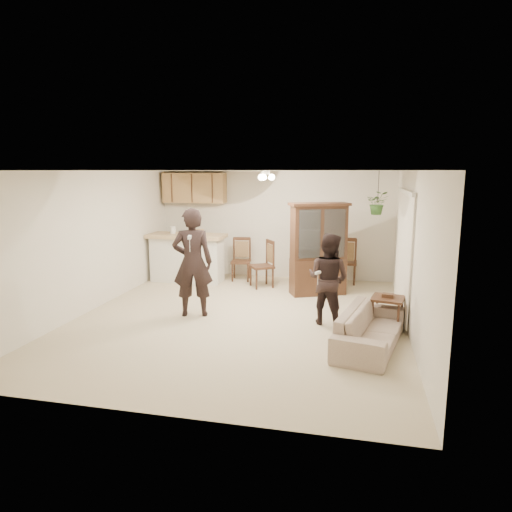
% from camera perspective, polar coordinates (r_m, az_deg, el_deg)
% --- Properties ---
extents(floor, '(6.50, 6.50, 0.00)m').
position_cam_1_polar(floor, '(7.92, -2.05, -7.78)').
color(floor, '#BBB18D').
rests_on(floor, ground).
extents(ceiling, '(5.50, 6.50, 0.02)m').
position_cam_1_polar(ceiling, '(7.52, -2.17, 10.62)').
color(ceiling, silver).
rests_on(ceiling, wall_back).
extents(wall_back, '(5.50, 0.02, 2.50)m').
position_cam_1_polar(wall_back, '(10.77, 2.30, 3.93)').
color(wall_back, silver).
rests_on(wall_back, ground).
extents(wall_front, '(5.50, 0.02, 2.50)m').
position_cam_1_polar(wall_front, '(4.63, -12.42, -5.27)').
color(wall_front, silver).
rests_on(wall_front, ground).
extents(wall_left, '(0.02, 6.50, 2.50)m').
position_cam_1_polar(wall_left, '(8.73, -19.86, 1.75)').
color(wall_left, silver).
rests_on(wall_left, ground).
extents(wall_right, '(0.02, 6.50, 2.50)m').
position_cam_1_polar(wall_right, '(7.42, 18.89, 0.36)').
color(wall_right, silver).
rests_on(wall_right, ground).
extents(breakfast_bar, '(1.60, 0.55, 1.00)m').
position_cam_1_polar(breakfast_bar, '(10.52, -8.59, -0.47)').
color(breakfast_bar, silver).
rests_on(breakfast_bar, floor).
extents(bar_top, '(1.75, 0.70, 0.08)m').
position_cam_1_polar(bar_top, '(10.43, -8.67, 2.50)').
color(bar_top, tan).
rests_on(bar_top, breakfast_bar).
extents(upper_cabinets, '(1.50, 0.34, 0.70)m').
position_cam_1_polar(upper_cabinets, '(11.03, -7.71, 8.44)').
color(upper_cabinets, olive).
rests_on(upper_cabinets, wall_back).
extents(vertical_blinds, '(0.06, 2.30, 2.10)m').
position_cam_1_polar(vertical_blinds, '(8.33, 17.91, 0.42)').
color(vertical_blinds, white).
rests_on(vertical_blinds, wall_right).
extents(ceiling_fixture, '(0.36, 0.36, 0.20)m').
position_cam_1_polar(ceiling_fixture, '(8.64, 1.19, 9.95)').
color(ceiling_fixture, '#FFE9BF').
rests_on(ceiling_fixture, ceiling).
extents(hanging_plant, '(0.43, 0.37, 0.48)m').
position_cam_1_polar(hanging_plant, '(9.70, 14.96, 6.42)').
color(hanging_plant, '#2C5622').
rests_on(hanging_plant, ceiling).
extents(plant_cord, '(0.01, 0.01, 0.65)m').
position_cam_1_polar(plant_cord, '(9.68, 15.05, 8.33)').
color(plant_cord, black).
rests_on(plant_cord, ceiling).
extents(sofa, '(1.12, 1.99, 0.73)m').
position_cam_1_polar(sofa, '(6.80, 14.16, -7.99)').
color(sofa, beige).
rests_on(sofa, floor).
extents(adult, '(0.75, 0.59, 1.80)m').
position_cam_1_polar(adult, '(7.93, -7.93, -1.13)').
color(adult, black).
rests_on(adult, floor).
extents(child, '(0.81, 0.74, 1.35)m').
position_cam_1_polar(child, '(7.57, 9.00, -3.46)').
color(child, black).
rests_on(child, floor).
extents(china_hutch, '(1.27, 0.90, 1.87)m').
position_cam_1_polar(china_hutch, '(9.33, 7.79, 0.79)').
color(china_hutch, '#321B12').
rests_on(china_hutch, floor).
extents(side_table, '(0.58, 0.58, 0.60)m').
position_cam_1_polar(side_table, '(7.57, 16.06, -6.87)').
color(side_table, '#321B12').
rests_on(side_table, floor).
extents(chair_bar, '(0.49, 0.49, 0.98)m').
position_cam_1_polar(chair_bar, '(10.56, -1.88, -1.55)').
color(chair_bar, '#321B12').
rests_on(chair_bar, floor).
extents(chair_hutch_left, '(0.63, 0.63, 1.03)m').
position_cam_1_polar(chair_hutch_left, '(9.93, 0.71, -2.25)').
color(chair_hutch_left, '#321B12').
rests_on(chair_hutch_left, floor).
extents(chair_hutch_right, '(0.47, 0.47, 1.06)m').
position_cam_1_polar(chair_hutch_right, '(10.48, 11.15, -1.71)').
color(chair_hutch_right, '#321B12').
rests_on(chair_hutch_right, floor).
extents(controller_adult, '(0.09, 0.17, 0.05)m').
position_cam_1_polar(controller_adult, '(7.40, -8.31, 2.34)').
color(controller_adult, silver).
rests_on(controller_adult, adult).
extents(controller_child, '(0.09, 0.14, 0.04)m').
position_cam_1_polar(controller_child, '(7.21, 7.75, -2.08)').
color(controller_child, silver).
rests_on(controller_child, child).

